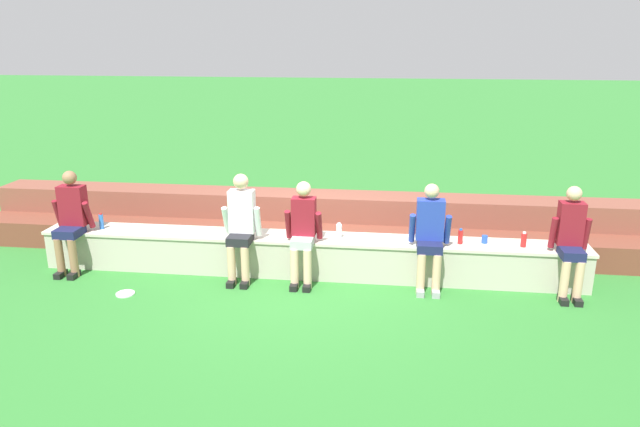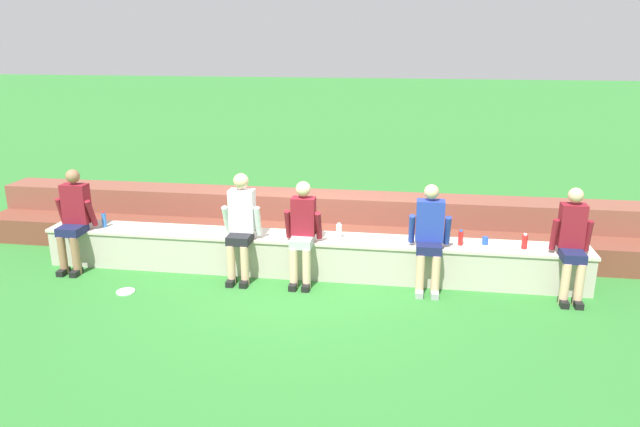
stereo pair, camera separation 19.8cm
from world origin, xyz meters
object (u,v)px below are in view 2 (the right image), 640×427
person_center (302,231)px  person_far_left (74,217)px  person_far_right (572,242)px  plastic_cup_middle (485,241)px  water_bottle_mid_right (461,238)px  water_bottle_near_left (339,231)px  person_left_of_center (241,224)px  frisbee (126,292)px  person_right_of_center (429,235)px  water_bottle_center_gap (525,242)px  water_bottle_mid_left (104,220)px

person_center → person_far_left: bearing=179.6°
person_far_right → plastic_cup_middle: (-1.02, 0.31, -0.15)m
water_bottle_mid_right → water_bottle_near_left: size_ratio=0.99×
person_left_of_center → person_center: bearing=-1.0°
person_left_of_center → water_bottle_mid_right: 2.97m
frisbee → plastic_cup_middle: bearing=12.4°
person_left_of_center → frisbee: size_ratio=6.15×
person_far_left → person_far_right: person_far_left is taller
person_center → person_right_of_center: size_ratio=0.99×
person_left_of_center → water_bottle_near_left: 1.35m
person_far_right → water_bottle_mid_right: 1.37m
water_bottle_center_gap → water_bottle_near_left: water_bottle_near_left is taller
person_center → water_bottle_mid_right: 2.12m
water_bottle_mid_right → water_bottle_near_left: bearing=178.7°
person_far_left → person_right_of_center: size_ratio=1.02×
person_far_left → frisbee: person_far_left is taller
water_bottle_mid_right → person_far_right: bearing=-10.2°
person_far_right → frisbee: bearing=-172.8°
person_far_left → water_bottle_center_gap: person_far_left is taller
person_far_left → person_right_of_center: person_far_left is taller
water_bottle_near_left → plastic_cup_middle: 1.98m
person_far_left → water_bottle_near_left: (3.77, 0.29, -0.12)m
person_far_left → water_bottle_center_gap: 6.24m
water_bottle_center_gap → person_far_right: bearing=-23.3°
person_right_of_center → water_bottle_center_gap: 1.27m
water_bottle_center_gap → plastic_cup_middle: size_ratio=1.95×
person_center → water_bottle_mid_left: (-3.00, 0.27, -0.08)m
water_bottle_mid_left → plastic_cup_middle: water_bottle_mid_left is taller
water_bottle_center_gap → water_bottle_mid_left: (-5.92, 0.01, 0.02)m
water_bottle_mid_left → frisbee: 1.38m
person_far_left → person_left_of_center: size_ratio=0.98×
person_left_of_center → person_right_of_center: (2.53, 0.02, -0.03)m
water_bottle_mid_right → frisbee: (-4.36, -0.96, -0.65)m
water_bottle_mid_right → person_left_of_center: bearing=-175.0°
person_center → plastic_cup_middle: 2.46m
person_center → water_bottle_mid_left: bearing=174.8°
person_left_of_center → person_right_of_center: bearing=0.4°
frisbee → person_far_right: bearing=7.2°
water_bottle_center_gap → water_bottle_mid_right: size_ratio=0.97×
person_far_right → water_bottle_near_left: bearing=174.7°
person_left_of_center → person_far_right: 4.30m
person_far_right → water_bottle_mid_left: 6.45m
water_bottle_near_left → plastic_cup_middle: bearing=0.9°
water_bottle_mid_left → water_bottle_near_left: 3.46m
water_bottle_mid_right → water_bottle_near_left: 1.64m
water_bottle_near_left → person_far_left: bearing=-175.6°
water_bottle_mid_right → water_bottle_center_gap: bearing=-1.0°
person_right_of_center → water_bottle_near_left: 1.26m
person_far_right → water_bottle_mid_left: bearing=177.9°
person_left_of_center → water_bottle_center_gap: size_ratio=7.11×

